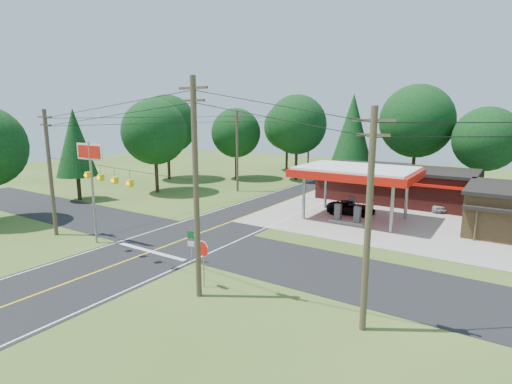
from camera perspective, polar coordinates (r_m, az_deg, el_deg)
The scene contains 18 objects.
ground at distance 32.02m, azimuth -9.97°, elevation -6.58°, with size 120.00×120.00×0.00m, color #37581F.
main_highway at distance 32.02m, azimuth -9.97°, elevation -6.57°, with size 8.00×120.00×0.02m, color black.
cross_road at distance 32.02m, azimuth -9.97°, elevation -6.56°, with size 70.00×7.00×0.02m, color black.
lane_center_yellow at distance 32.02m, azimuth -9.97°, elevation -6.54°, with size 0.15×110.00×0.00m, color yellow.
gas_canopy at distance 37.50m, azimuth 14.13°, elevation 2.55°, with size 10.60×7.40×4.88m.
convenience_store at distance 47.06m, azimuth 19.17°, elevation 1.07°, with size 16.40×7.55×3.80m.
utility_pole_near_right at distance 20.63m, azimuth -8.57°, elevation 0.66°, with size 1.80×0.30×11.50m.
utility_pole_near_left at distance 35.30m, azimuth -27.34°, elevation 2.65°, with size 1.80×0.30×10.00m.
utility_pole_far_left at distance 49.72m, azimuth -2.71°, elevation 6.01°, with size 1.80×0.30×10.00m.
utility_pole_right_b at distance 17.92m, azimuth 15.77°, elevation -3.74°, with size 1.80×0.30×10.00m.
utility_pole_north at distance 63.59m, azimuth 7.49°, elevation 6.66°, with size 0.30×0.30×9.50m.
overhead_beacons at distance 27.53m, azimuth -20.52°, elevation 3.23°, with size 17.04×2.04×1.03m.
treeline_backdrop at distance 50.39m, azimuth 9.63°, elevation 8.55°, with size 70.27×51.59×13.30m.
suv_car at distance 39.85m, azimuth 13.42°, elevation -2.23°, with size 4.60×4.60×1.28m, color black.
sedan_car at distance 44.49m, azimuth 24.26°, elevation -1.51°, with size 3.89×3.89×1.33m, color silver.
big_stop_sign at distance 31.71m, azimuth -22.54°, elevation 3.22°, with size 2.83×0.19×7.63m.
octagonal_stop_sign at distance 22.68m, azimuth -7.56°, elevation -8.53°, with size 0.93×0.26×2.75m.
route_sign_post at distance 26.65m, azimuth -9.27°, elevation -6.91°, with size 0.50×0.13×2.45m.
Camera 1 is at (21.06, -22.09, 9.69)m, focal length 28.00 mm.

